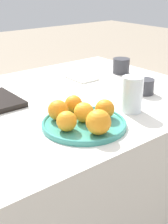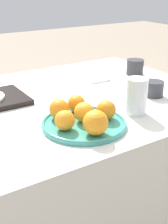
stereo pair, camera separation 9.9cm
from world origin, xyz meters
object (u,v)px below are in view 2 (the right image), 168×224
Objects in this scene: orange_0 at (84,112)px; cup_1 at (135,67)px; orange_2 at (65,120)px; orange_3 at (59,109)px; cup_0 at (154,89)px; water_glass at (137,96)px; orange_5 at (76,103)px; fruit_platter at (84,124)px; orange_1 at (96,123)px; orange_4 at (107,110)px; napkin at (93,78)px.

orange_0 reaches higher than cup_1.
orange_2 is 0.94× the size of orange_3.
orange_0 is 0.39m from cup_0.
orange_2 is 0.49× the size of water_glass.
orange_0 is at bearing -104.36° from orange_5.
orange_0 reaches higher than orange_2.
orange_3 reaches higher than cup_1.
fruit_platter is 0.40m from cup_0.
orange_2 is 0.75× the size of cup_1.
orange_5 is at bearing 151.24° from water_glass.
orange_1 is at bearing -77.73° from orange_3.
cup_0 is at bearing -0.69° from orange_5.
orange_0 is (0.01, 0.01, 0.04)m from fruit_platter.
orange_3 is 0.27m from water_glass.
fruit_platter is 4.49× the size of orange_5.
orange_0 is at bearing -49.94° from orange_3.
orange_3 is 0.65m from cup_1.
orange_2 is at bearing 178.80° from orange_4.
orange_4 is (0.16, -0.00, 0.00)m from orange_2.
water_glass reaches higher than orange_4.
cup_1 reaches higher than fruit_platter.
orange_3 is 1.10× the size of orange_5.
orange_3 is (-0.06, 0.07, 0.00)m from orange_0.
cup_0 is (0.36, -0.00, -0.01)m from orange_5.
orange_0 is 0.64m from cup_1.
orange_5 is at bearing 76.72° from orange_1.
orange_2 is 0.80× the size of cup_0.
cup_1 is at bearing -12.23° from napkin.
orange_5 is at bearing 179.31° from cup_0.
cup_0 is at bearing -117.11° from cup_1.
cup_0 is 0.31m from cup_1.
orange_4 is at bearing -119.00° from napkin.
water_glass is at bearing -2.62° from fruit_platter.
orange_0 is at bearing 163.78° from orange_4.
water_glass is at bearing -17.71° from orange_3.
cup_0 is 0.33m from napkin.
napkin is at bearing 52.52° from fruit_platter.
orange_4 is 0.59m from cup_1.
orange_3 is at bearing 145.98° from orange_4.
orange_3 is 0.80× the size of cup_1.
orange_4 is at bearing -178.14° from water_glass.
cup_1 is (0.32, 0.37, -0.03)m from water_glass.
napkin is at bearing 47.98° from orange_5.
water_glass is at bearing -28.76° from orange_5.
orange_1 is 0.18m from orange_5.
orange_1 is 0.24m from water_glass.
orange_0 is 0.84× the size of cup_0.
fruit_platter is 3.29× the size of cup_1.
orange_2 is 0.97× the size of orange_4.
cup_1 reaches higher than cup_0.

